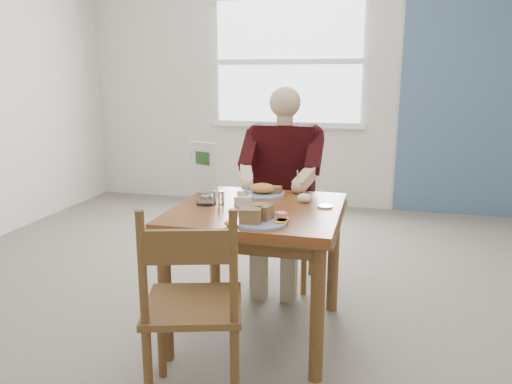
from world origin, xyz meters
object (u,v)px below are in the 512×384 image
(chair_near, at_px, (193,307))
(diner, at_px, (283,172))
(near_plate, at_px, (259,217))
(table, at_px, (258,226))
(far_plate, at_px, (264,191))
(chair_far, at_px, (285,216))

(chair_near, xyz_separation_m, diner, (0.11, 1.42, 0.33))
(diner, height_order, near_plate, diner)
(chair_near, bearing_deg, table, 81.10)
(table, bearing_deg, diner, 90.00)
(near_plate, height_order, far_plate, near_plate)
(table, xyz_separation_m, near_plate, (0.08, -0.30, 0.14))
(near_plate, bearing_deg, diner, 94.76)
(near_plate, distance_m, far_plate, 0.59)
(chair_far, bearing_deg, chair_near, -94.22)
(chair_near, bearing_deg, near_plate, 64.81)
(chair_near, xyz_separation_m, near_plate, (0.19, 0.41, 0.30))
(table, height_order, diner, diner)
(table, distance_m, diner, 0.73)
(diner, bearing_deg, far_plate, -94.36)
(diner, bearing_deg, near_plate, -85.24)
(table, height_order, chair_far, chair_far)
(diner, distance_m, far_plate, 0.43)
(chair_near, bearing_deg, diner, 85.51)
(near_plate, xyz_separation_m, far_plate, (-0.12, 0.58, -0.00))
(chair_far, relative_size, diner, 0.69)
(table, distance_m, far_plate, 0.31)
(chair_far, xyz_separation_m, diner, (0.00, -0.09, 0.33))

